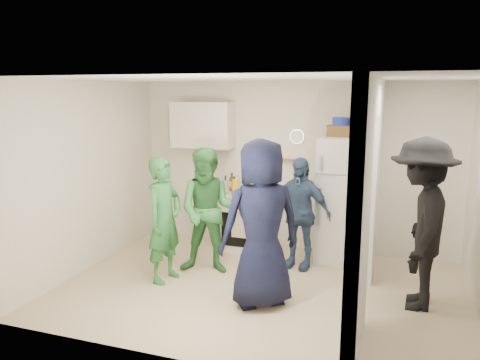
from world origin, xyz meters
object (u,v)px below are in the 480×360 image
person_green_left (164,220)px  person_green_center (209,211)px  wicker_basket (341,131)px  blue_bowl (341,121)px  stove (248,221)px  yellow_cup_stack_top (364,129)px  fridge (345,200)px  person_navy (261,224)px  person_denim (299,213)px  person_nook (421,224)px

person_green_left → person_green_center: bearing=-34.5°
wicker_basket → blue_bowl: blue_bowl is taller
stove → yellow_cup_stack_top: size_ratio=3.40×
fridge → person_navy: bearing=-112.4°
stove → wicker_basket: (1.33, 0.02, 1.40)m
fridge → blue_bowl: (-0.10, 0.05, 1.08)m
fridge → wicker_basket: (-0.10, 0.05, 0.95)m
person_navy → stove: bearing=-105.9°
person_green_left → person_denim: size_ratio=1.04×
fridge → wicker_basket: size_ratio=5.01×
stove → yellow_cup_stack_top: (1.65, -0.13, 1.45)m
wicker_basket → person_green_center: (-1.52, -1.07, -1.00)m
wicker_basket → person_green_left: size_ratio=0.22×
person_denim → person_nook: 1.67m
blue_bowl → person_nook: (1.04, -1.25, -1.01)m
wicker_basket → person_green_center: size_ratio=0.21×
stove → person_green_left: (-0.61, -1.48, 0.36)m
stove → wicker_basket: size_ratio=2.43×
person_green_center → person_denim: (1.08, 0.55, -0.07)m
fridge → person_green_center: bearing=-147.8°
wicker_basket → person_denim: bearing=-130.8°
fridge → person_denim: 0.73m
person_green_left → person_green_center: (0.42, 0.43, 0.04)m
person_denim → person_navy: size_ratio=0.81×
stove → person_navy: bearing=-67.8°
person_denim → person_navy: bearing=-86.5°
person_navy → person_denim: bearing=-135.5°
stove → wicker_basket: bearing=0.9°
wicker_basket → person_nook: wicker_basket is taller
person_nook → wicker_basket: bearing=-137.3°
blue_bowl → person_denim: bearing=-130.8°
fridge → person_green_left: size_ratio=1.11×
person_green_center → person_nook: bearing=-15.5°
yellow_cup_stack_top → person_nook: 1.61m
blue_bowl → yellow_cup_stack_top: size_ratio=0.96×
person_green_center → blue_bowl: bearing=23.7°
yellow_cup_stack_top → person_green_center: yellow_cup_stack_top is taller
wicker_basket → fridge: bearing=-26.6°
yellow_cup_stack_top → person_green_center: 2.31m
yellow_cup_stack_top → person_green_left: yellow_cup_stack_top is taller
person_green_left → yellow_cup_stack_top: bearing=-49.6°
yellow_cup_stack_top → person_denim: (-0.77, -0.37, -1.12)m
blue_bowl → person_nook: size_ratio=0.13×
fridge → stove: bearing=178.8°
fridge → person_nook: size_ratio=0.93×
fridge → wicker_basket: wicker_basket is taller
person_green_center → stove: bearing=68.0°
wicker_basket → person_navy: wicker_basket is taller
fridge → person_navy: size_ratio=0.93×
wicker_basket → blue_bowl: bearing=0.0°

